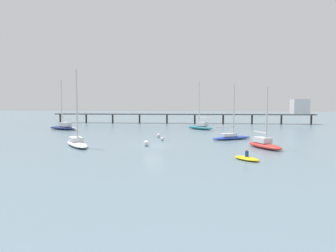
# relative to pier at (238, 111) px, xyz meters

# --- Properties ---
(ground_plane) EXTENTS (400.00, 400.00, 0.00)m
(ground_plane) POSITION_rel_pier_xyz_m (-16.70, -49.86, -3.76)
(ground_plane) COLOR slate
(pier) EXTENTS (76.65, 5.51, 7.11)m
(pier) POSITION_rel_pier_xyz_m (0.00, 0.00, 0.00)
(pier) COLOR #4C4C51
(pier) RESTS_ON ground_plane
(sailboat_navy) EXTENTS (8.29, 5.08, 11.13)m
(sailboat_navy) POSITION_rel_pier_xyz_m (-40.80, -26.33, -3.04)
(sailboat_navy) COLOR navy
(sailboat_navy) RESTS_ON ground_plane
(sailboat_teal) EXTENTS (6.73, 6.72, 10.84)m
(sailboat_teal) POSITION_rel_pier_xyz_m (-10.59, -21.81, -3.01)
(sailboat_teal) COLOR #1E727A
(sailboat_teal) RESTS_ON ground_plane
(sailboat_red) EXTENTS (4.47, 6.66, 7.93)m
(sailboat_red) POSITION_rel_pier_xyz_m (-2.01, -50.23, -3.16)
(sailboat_red) COLOR red
(sailboat_red) RESTS_ON ground_plane
(sailboat_blue) EXTENTS (7.20, 5.41, 9.08)m
(sailboat_blue) POSITION_rel_pier_xyz_m (-5.43, -40.83, -3.20)
(sailboat_blue) COLOR #2D4CB7
(sailboat_blue) RESTS_ON ground_plane
(sailboat_white) EXTENTS (6.52, 7.99, 10.34)m
(sailboat_white) POSITION_rel_pier_xyz_m (-27.05, -51.07, -3.15)
(sailboat_white) COLOR white
(sailboat_white) RESTS_ON ground_plane
(dinghy_yellow) EXTENTS (3.07, 3.41, 1.14)m
(dinghy_yellow) POSITION_rel_pier_xyz_m (-5.40, -59.03, -3.56)
(dinghy_yellow) COLOR yellow
(dinghy_yellow) RESTS_ON ground_plane
(mooring_buoy_outer) EXTENTS (0.79, 0.79, 0.79)m
(mooring_buoy_outer) POSITION_rel_pier_xyz_m (-17.57, -50.11, -3.37)
(mooring_buoy_outer) COLOR silver
(mooring_buoy_outer) RESTS_ON ground_plane
(mooring_buoy_inner) EXTENTS (0.72, 0.72, 0.72)m
(mooring_buoy_inner) POSITION_rel_pier_xyz_m (-17.50, -39.58, -3.40)
(mooring_buoy_inner) COLOR silver
(mooring_buoy_inner) RESTS_ON ground_plane
(mooring_buoy_far) EXTENTS (0.59, 0.59, 0.59)m
(mooring_buoy_far) POSITION_rel_pier_xyz_m (-16.29, -43.76, -3.46)
(mooring_buoy_far) COLOR silver
(mooring_buoy_far) RESTS_ON ground_plane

